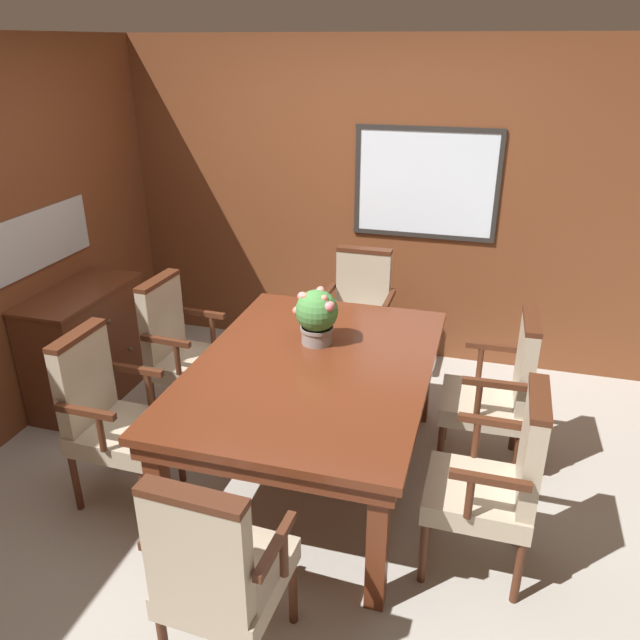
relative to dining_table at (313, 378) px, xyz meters
The scene contains 11 objects.
ground_plane 0.70m from the dining_table, 151.05° to the right, with size 14.00×14.00×0.00m, color #A39E93.
wall_back 1.90m from the dining_table, 94.92° to the left, with size 7.20×0.08×2.45m.
dining_table is the anchor object (origin of this frame).
chair_right_near 1.12m from the dining_table, 22.62° to the right, with size 0.50×0.50×1.00m.
chair_left_near 1.13m from the dining_table, 157.26° to the right, with size 0.50×0.50×1.00m.
chair_right_far 1.10m from the dining_table, 22.40° to the left, with size 0.51×0.50×1.00m.
chair_head_far 1.29m from the dining_table, 90.78° to the left, with size 0.50×0.50×1.00m.
chair_head_near 1.30m from the dining_table, 90.14° to the right, with size 0.51×0.52×1.00m.
chair_left_far 1.12m from the dining_table, 158.55° to the left, with size 0.52×0.52×1.00m.
potted_plant 0.38m from the dining_table, 101.12° to the left, with size 0.26×0.25×0.34m.
sideboard_cabinet 1.87m from the dining_table, 166.36° to the left, with size 0.45×0.93×0.84m.
Camera 1 is at (1.03, -2.82, 2.39)m, focal length 35.00 mm.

